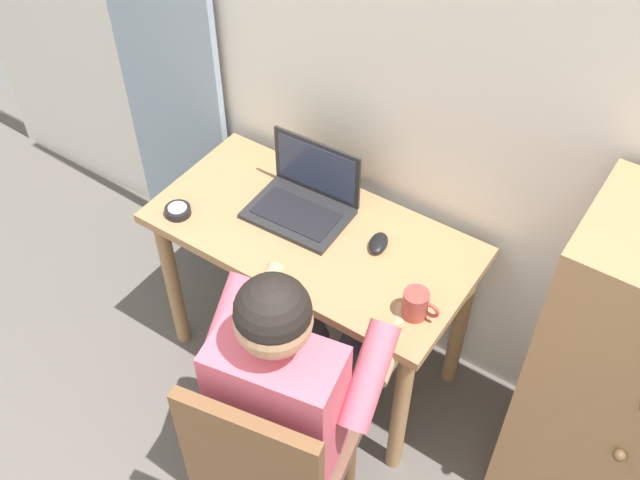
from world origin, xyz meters
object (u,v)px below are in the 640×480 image
object	(u,v)px
computer_mouse	(379,243)
desk_clock	(178,211)
person_seated	(296,375)
coffee_mug	(416,304)
laptop	(304,198)
desk	(312,255)
chair	(271,457)

from	to	relation	value
computer_mouse	desk_clock	bearing A→B (deg)	-174.86
person_seated	coffee_mug	size ratio (longest dim) A/B	9.91
laptop	person_seated	bearing A→B (deg)	-57.55
desk	coffee_mug	world-z (taller)	coffee_mug
computer_mouse	coffee_mug	distance (m)	0.30
person_seated	desk_clock	world-z (taller)	person_seated
person_seated	desk_clock	size ratio (longest dim) A/B	13.22
coffee_mug	computer_mouse	bearing A→B (deg)	142.34
chair	person_seated	xyz separation A→B (m)	(-0.03, 0.18, 0.18)
desk	laptop	size ratio (longest dim) A/B	3.21
desk	chair	size ratio (longest dim) A/B	1.28
computer_mouse	coffee_mug	size ratio (longest dim) A/B	0.83
person_seated	coffee_mug	world-z (taller)	person_seated
laptop	desk	bearing A→B (deg)	-42.76
laptop	desk_clock	distance (m)	0.44
desk	coffee_mug	bearing A→B (deg)	-14.61
desk	chair	xyz separation A→B (m)	(0.30, -0.65, -0.12)
computer_mouse	desk_clock	size ratio (longest dim) A/B	1.11
coffee_mug	desk	bearing A→B (deg)	165.39
chair	computer_mouse	world-z (taller)	chair
desk_clock	chair	bearing A→B (deg)	-32.55
chair	desk_clock	size ratio (longest dim) A/B	9.68
person_seated	chair	bearing A→B (deg)	-80.45
desk	desk_clock	xyz separation A→B (m)	(-0.43, -0.19, 0.13)
person_seated	laptop	bearing A→B (deg)	122.45
person_seated	computer_mouse	xyz separation A→B (m)	(-0.04, 0.54, 0.07)
chair	desk_clock	world-z (taller)	chair
laptop	coffee_mug	distance (m)	0.58
computer_mouse	person_seated	bearing A→B (deg)	-101.25
desk_clock	coffee_mug	world-z (taller)	coffee_mug
chair	coffee_mug	bearing A→B (deg)	72.74
desk	coffee_mug	xyz separation A→B (m)	(0.46, -0.12, 0.17)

